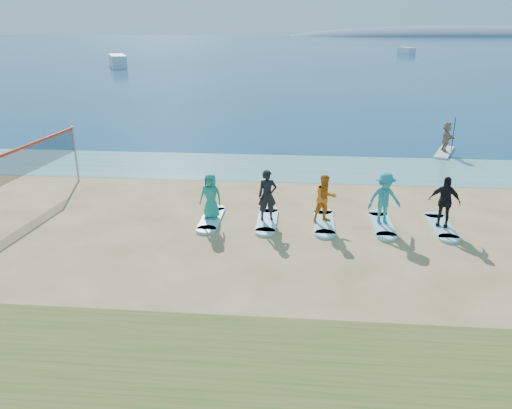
# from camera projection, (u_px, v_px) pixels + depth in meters

# --- Properties ---
(ground) EXTENTS (600.00, 600.00, 0.00)m
(ground) POSITION_uv_depth(u_px,v_px,m) (262.00, 262.00, 15.03)
(ground) COLOR tan
(ground) RESTS_ON ground
(shallow_water) EXTENTS (600.00, 600.00, 0.00)m
(shallow_water) POSITION_uv_depth(u_px,v_px,m) (279.00, 167.00, 24.86)
(shallow_water) COLOR teal
(shallow_water) RESTS_ON ground
(ocean) EXTENTS (600.00, 600.00, 0.00)m
(ocean) POSITION_uv_depth(u_px,v_px,m) (300.00, 45.00, 164.80)
(ocean) COLOR navy
(ocean) RESTS_ON ground
(island_ridge) EXTENTS (220.00, 56.00, 18.00)m
(island_ridge) POSITION_uv_depth(u_px,v_px,m) (467.00, 36.00, 287.77)
(island_ridge) COLOR slate
(island_ridge) RESTS_ON ground
(volleyball_net) EXTENTS (0.71, 9.07, 2.50)m
(volleyball_net) POSITION_uv_depth(u_px,v_px,m) (11.00, 167.00, 17.95)
(volleyball_net) COLOR gray
(volleyball_net) RESTS_ON ground
(paddleboard) EXTENTS (1.78, 3.04, 0.12)m
(paddleboard) POSITION_uv_depth(u_px,v_px,m) (444.00, 152.00, 27.57)
(paddleboard) COLOR silver
(paddleboard) RESTS_ON ground
(paddleboarder) EXTENTS (0.49, 1.50, 1.61)m
(paddleboarder) POSITION_uv_depth(u_px,v_px,m) (446.00, 137.00, 27.27)
(paddleboarder) COLOR tan
(paddleboarder) RESTS_ON paddleboard
(boat_offshore_a) EXTENTS (5.31, 8.11, 1.96)m
(boat_offshore_a) POSITION_uv_depth(u_px,v_px,m) (118.00, 67.00, 82.34)
(boat_offshore_a) COLOR silver
(boat_offshore_a) RESTS_ON ground
(boat_offshore_b) EXTENTS (3.47, 5.75, 1.53)m
(boat_offshore_b) POSITION_uv_depth(u_px,v_px,m) (406.00, 54.00, 117.82)
(boat_offshore_b) COLOR silver
(boat_offshore_b) RESTS_ON ground
(surfboard_0) EXTENTS (0.70, 2.20, 0.09)m
(surfboard_0) POSITION_uv_depth(u_px,v_px,m) (211.00, 219.00, 18.22)
(surfboard_0) COLOR #96DCE8
(surfboard_0) RESTS_ON ground
(student_0) EXTENTS (0.89, 0.66, 1.66)m
(student_0) POSITION_uv_depth(u_px,v_px,m) (211.00, 196.00, 17.92)
(student_0) COLOR teal
(student_0) RESTS_ON surfboard_0
(surfboard_1) EXTENTS (0.70, 2.20, 0.09)m
(surfboard_1) POSITION_uv_depth(u_px,v_px,m) (267.00, 221.00, 18.04)
(surfboard_1) COLOR #96DCE8
(surfboard_1) RESTS_ON ground
(student_1) EXTENTS (0.76, 0.59, 1.85)m
(student_1) POSITION_uv_depth(u_px,v_px,m) (267.00, 195.00, 17.71)
(student_1) COLOR black
(student_1) RESTS_ON surfboard_1
(surfboard_2) EXTENTS (0.70, 2.20, 0.09)m
(surfboard_2) POSITION_uv_depth(u_px,v_px,m) (324.00, 223.00, 17.87)
(surfboard_2) COLOR #96DCE8
(surfboard_2) RESTS_ON ground
(student_2) EXTENTS (1.03, 0.94, 1.73)m
(student_2) POSITION_uv_depth(u_px,v_px,m) (325.00, 199.00, 17.56)
(student_2) COLOR orange
(student_2) RESTS_ON surfboard_2
(surfboard_3) EXTENTS (0.70, 2.20, 0.09)m
(surfboard_3) POSITION_uv_depth(u_px,v_px,m) (382.00, 224.00, 17.69)
(surfboard_3) COLOR #96DCE8
(surfboard_3) RESTS_ON ground
(student_3) EXTENTS (1.34, 0.98, 1.86)m
(student_3) POSITION_uv_depth(u_px,v_px,m) (384.00, 199.00, 17.36)
(student_3) COLOR teal
(student_3) RESTS_ON surfboard_3
(surfboard_4) EXTENTS (0.70, 2.20, 0.09)m
(surfboard_4) POSITION_uv_depth(u_px,v_px,m) (441.00, 226.00, 17.52)
(surfboard_4) COLOR #96DCE8
(surfboard_4) RESTS_ON ground
(student_4) EXTENTS (1.13, 0.78, 1.78)m
(student_4) POSITION_uv_depth(u_px,v_px,m) (445.00, 201.00, 17.20)
(student_4) COLOR black
(student_4) RESTS_ON surfboard_4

